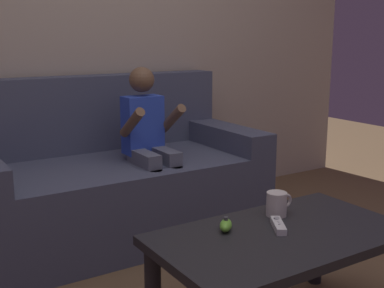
# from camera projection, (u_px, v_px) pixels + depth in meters

# --- Properties ---
(wall_back) EXTENTS (4.15, 0.05, 2.50)m
(wall_back) POSITION_uv_depth(u_px,v_px,m) (85.00, 9.00, 2.90)
(wall_back) COLOR #B2A38E
(wall_back) RESTS_ON ground
(couch) EXTENTS (1.60, 0.80, 0.87)m
(couch) POSITION_uv_depth(u_px,v_px,m) (112.00, 182.00, 2.76)
(couch) COLOR #474C60
(couch) RESTS_ON ground
(person_seated_on_couch) EXTENTS (0.29, 0.36, 0.94)m
(person_seated_on_couch) POSITION_uv_depth(u_px,v_px,m) (150.00, 142.00, 2.64)
(person_seated_on_couch) COLOR slate
(person_seated_on_couch) RESTS_ON ground
(coffee_table) EXTENTS (0.93, 0.53, 0.40)m
(coffee_table) POSITION_uv_depth(u_px,v_px,m) (281.00, 250.00, 1.79)
(coffee_table) COLOR #232326
(coffee_table) RESTS_ON ground
(game_remote_white_near_edge) EXTENTS (0.10, 0.14, 0.03)m
(game_remote_white_near_edge) POSITION_uv_depth(u_px,v_px,m) (278.00, 225.00, 1.82)
(game_remote_white_near_edge) COLOR white
(game_remote_white_near_edge) RESTS_ON coffee_table
(nunchuk_lime) EXTENTS (0.09, 0.10, 0.05)m
(nunchuk_lime) POSITION_uv_depth(u_px,v_px,m) (226.00, 225.00, 1.80)
(nunchuk_lime) COLOR #72C638
(nunchuk_lime) RESTS_ON coffee_table
(coffee_mug) EXTENTS (0.12, 0.08, 0.09)m
(coffee_mug) POSITION_uv_depth(u_px,v_px,m) (277.00, 204.00, 1.94)
(coffee_mug) COLOR silver
(coffee_mug) RESTS_ON coffee_table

